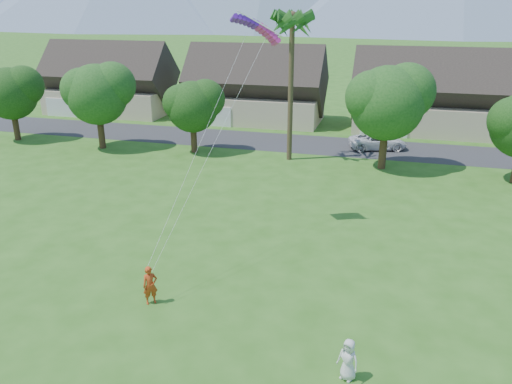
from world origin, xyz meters
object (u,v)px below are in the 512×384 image
(watcher, at_px, (348,360))
(kite_flyer, at_px, (150,285))
(parked_car, at_px, (378,141))
(parafoil_kite, at_px, (257,26))

(watcher, bearing_deg, kite_flyer, -172.50)
(kite_flyer, distance_m, parked_car, 30.82)
(parafoil_kite, bearing_deg, kite_flyer, -125.06)
(watcher, xyz_separation_m, parafoil_kite, (-6.82, 12.55, 10.93))
(parafoil_kite, bearing_deg, parked_car, 49.74)
(parked_car, relative_size, parafoil_kite, 1.72)
(kite_flyer, relative_size, parafoil_kite, 0.59)
(kite_flyer, bearing_deg, parked_car, 34.18)
(parked_car, bearing_deg, parafoil_kite, 144.03)
(watcher, xyz_separation_m, parked_car, (-0.27, 32.14, -0.09))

